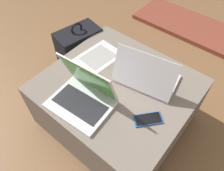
# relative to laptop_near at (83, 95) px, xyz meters

# --- Properties ---
(ground_plane) EXTENTS (14.00, 14.00, 0.00)m
(ground_plane) POSITION_rel_laptop_near_xyz_m (0.07, 0.22, -0.48)
(ground_plane) COLOR brown
(ottoman) EXTENTS (0.87, 0.80, 0.43)m
(ottoman) POSITION_rel_laptop_near_xyz_m (0.07, 0.22, -0.26)
(ottoman) COLOR #3D3832
(ottoman) RESTS_ON ground_plane
(laptop_near) EXTENTS (0.35, 0.29, 0.26)m
(laptop_near) POSITION_rel_laptop_near_xyz_m (0.00, 0.00, 0.00)
(laptop_near) COLOR silver
(laptop_near) RESTS_ON ottoman
(laptop_far) EXTENTS (0.39, 0.30, 0.24)m
(laptop_far) POSITION_rel_laptop_near_xyz_m (0.18, 0.33, -0.00)
(laptop_far) COLOR silver
(laptop_far) RESTS_ON ottoman
(cell_phone) EXTENTS (0.15, 0.16, 0.01)m
(cell_phone) POSITION_rel_laptop_near_xyz_m (0.34, 0.13, -0.05)
(cell_phone) COLOR #1E4C9E
(cell_phone) RESTS_ON ottoman
(backpack) EXTENTS (0.30, 0.36, 0.51)m
(backpack) POSITION_rel_laptop_near_xyz_m (-0.49, 0.42, -0.27)
(backpack) COLOR black
(backpack) RESTS_ON ground_plane
(paper_sheet) EXTENTS (0.24, 0.31, 0.00)m
(paper_sheet) POSITION_rel_laptop_near_xyz_m (-0.18, 0.32, -0.05)
(paper_sheet) COLOR white
(paper_sheet) RESTS_ON ottoman
(fireplace_hearth) EXTENTS (1.40, 0.50, 0.04)m
(fireplace_hearth) POSITION_rel_laptop_near_xyz_m (0.07, 1.63, -0.46)
(fireplace_hearth) COLOR brown
(fireplace_hearth) RESTS_ON ground_plane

